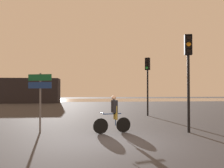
{
  "coord_description": "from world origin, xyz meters",
  "views": [
    {
      "loc": [
        -1.04,
        -8.84,
        1.84
      ],
      "look_at": [
        0.5,
        5.0,
        2.2
      ],
      "focal_mm": 40.0,
      "sensor_mm": 36.0,
      "label": 1
    }
  ],
  "objects_px": {
    "traffic_light_near_right": "(188,64)",
    "direction_sign_post": "(40,91)",
    "distant_building": "(31,91)",
    "traffic_light_far_right": "(148,75)",
    "cyclist": "(114,114)"
  },
  "relations": [
    {
      "from": "traffic_light_near_right",
      "to": "direction_sign_post",
      "type": "bearing_deg",
      "value": 6.4
    },
    {
      "from": "distant_building",
      "to": "traffic_light_near_right",
      "type": "height_order",
      "value": "traffic_light_near_right"
    },
    {
      "from": "distant_building",
      "to": "direction_sign_post",
      "type": "height_order",
      "value": "distant_building"
    },
    {
      "from": "distant_building",
      "to": "direction_sign_post",
      "type": "distance_m",
      "value": 27.83
    },
    {
      "from": "distant_building",
      "to": "traffic_light_near_right",
      "type": "bearing_deg",
      "value": -65.85
    },
    {
      "from": "traffic_light_near_right",
      "to": "direction_sign_post",
      "type": "distance_m",
      "value": 6.63
    },
    {
      "from": "traffic_light_far_right",
      "to": "cyclist",
      "type": "xyz_separation_m",
      "value": [
        -3.32,
        -7.03,
        -2.13
      ]
    },
    {
      "from": "traffic_light_near_right",
      "to": "traffic_light_far_right",
      "type": "xyz_separation_m",
      "value": [
        0.03,
        7.24,
        -0.05
      ]
    },
    {
      "from": "traffic_light_near_right",
      "to": "traffic_light_far_right",
      "type": "bearing_deg",
      "value": -77.75
    },
    {
      "from": "direction_sign_post",
      "to": "cyclist",
      "type": "distance_m",
      "value": 3.37
    },
    {
      "from": "direction_sign_post",
      "to": "traffic_light_near_right",
      "type": "bearing_deg",
      "value": -167.76
    },
    {
      "from": "traffic_light_near_right",
      "to": "traffic_light_far_right",
      "type": "distance_m",
      "value": 7.24
    },
    {
      "from": "direction_sign_post",
      "to": "cyclist",
      "type": "relative_size",
      "value": 1.56
    },
    {
      "from": "traffic_light_far_right",
      "to": "cyclist",
      "type": "distance_m",
      "value": 8.06
    },
    {
      "from": "distant_building",
      "to": "traffic_light_far_right",
      "type": "distance_m",
      "value": 24.17
    }
  ]
}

